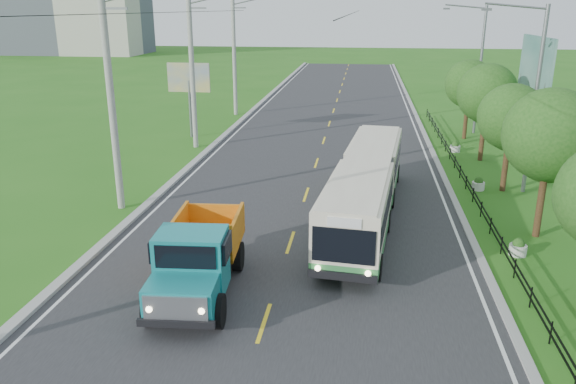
% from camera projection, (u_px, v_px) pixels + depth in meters
% --- Properties ---
extents(ground, '(240.00, 240.00, 0.00)m').
position_uv_depth(ground, '(264.00, 323.00, 16.51)').
color(ground, '#276718').
rests_on(ground, ground).
extents(road, '(14.00, 120.00, 0.02)m').
position_uv_depth(road, '(319.00, 155.00, 35.33)').
color(road, '#28282B').
rests_on(road, ground).
extents(curb_left, '(0.40, 120.00, 0.15)m').
position_uv_depth(curb_left, '(208.00, 150.00, 36.23)').
color(curb_left, '#9E9E99').
rests_on(curb_left, ground).
extents(curb_right, '(0.30, 120.00, 0.10)m').
position_uv_depth(curb_right, '(435.00, 158.00, 34.41)').
color(curb_right, '#9E9E99').
rests_on(curb_right, ground).
extents(edge_line_left, '(0.12, 120.00, 0.00)m').
position_uv_depth(edge_line_left, '(216.00, 151.00, 36.17)').
color(edge_line_left, silver).
rests_on(edge_line_left, road).
extents(edge_line_right, '(0.12, 120.00, 0.00)m').
position_uv_depth(edge_line_right, '(427.00, 158.00, 34.49)').
color(edge_line_right, silver).
rests_on(edge_line_right, road).
extents(centre_dash, '(0.12, 2.20, 0.00)m').
position_uv_depth(centre_dash, '(264.00, 322.00, 16.51)').
color(centre_dash, yellow).
rests_on(centre_dash, road).
extents(railing_right, '(0.04, 40.00, 0.60)m').
position_uv_depth(railing_right, '(466.00, 184.00, 28.58)').
color(railing_right, black).
rests_on(railing_right, ground).
extents(pole_near, '(3.51, 0.32, 10.00)m').
position_uv_depth(pole_near, '(112.00, 98.00, 24.44)').
color(pole_near, gray).
rests_on(pole_near, ground).
extents(pole_mid, '(3.51, 0.32, 10.00)m').
position_uv_depth(pole_mid, '(193.00, 69.00, 35.73)').
color(pole_mid, gray).
rests_on(pole_mid, ground).
extents(pole_far, '(3.51, 0.32, 10.00)m').
position_uv_depth(pole_far, '(235.00, 54.00, 47.02)').
color(pole_far, gray).
rests_on(pole_far, ground).
extents(tree_third, '(3.60, 3.62, 6.00)m').
position_uv_depth(tree_third, '(550.00, 139.00, 21.68)').
color(tree_third, '#382314').
rests_on(tree_third, ground).
extents(tree_fourth, '(3.24, 3.31, 5.40)m').
position_uv_depth(tree_fourth, '(511.00, 120.00, 27.45)').
color(tree_fourth, '#382314').
rests_on(tree_fourth, ground).
extents(tree_fifth, '(3.48, 3.52, 5.80)m').
position_uv_depth(tree_fifth, '(487.00, 96.00, 33.01)').
color(tree_fifth, '#382314').
rests_on(tree_fifth, ground).
extents(tree_back, '(3.30, 3.36, 5.50)m').
position_uv_depth(tree_back, '(470.00, 86.00, 38.72)').
color(tree_back, '#382314').
rests_on(tree_back, ground).
extents(streetlight_mid, '(3.02, 0.20, 9.07)m').
position_uv_depth(streetlight_mid, '(533.00, 94.00, 26.80)').
color(streetlight_mid, slate).
rests_on(streetlight_mid, ground).
extents(streetlight_far, '(3.02, 0.20, 9.07)m').
position_uv_depth(streetlight_far, '(478.00, 65.00, 39.98)').
color(streetlight_far, slate).
rests_on(streetlight_far, ground).
extents(planter_near, '(0.64, 0.64, 0.67)m').
position_uv_depth(planter_near, '(518.00, 248.00, 20.98)').
color(planter_near, silver).
rests_on(planter_near, ground).
extents(planter_mid, '(0.64, 0.64, 0.67)m').
position_uv_depth(planter_mid, '(478.00, 184.00, 28.51)').
color(planter_mid, silver).
rests_on(planter_mid, ground).
extents(planter_far, '(0.64, 0.64, 0.67)m').
position_uv_depth(planter_far, '(455.00, 147.00, 36.04)').
color(planter_far, silver).
rests_on(planter_far, ground).
extents(billboard_left, '(3.00, 0.20, 5.20)m').
position_uv_depth(billboard_left, '(189.00, 82.00, 39.09)').
color(billboard_left, slate).
rests_on(billboard_left, ground).
extents(billboard_right, '(0.24, 6.00, 7.30)m').
position_uv_depth(billboard_right, '(535.00, 72.00, 32.10)').
color(billboard_right, slate).
rests_on(billboard_right, ground).
extents(bus, '(3.64, 14.12, 2.70)m').
position_uv_depth(bus, '(366.00, 184.00, 24.15)').
color(bus, '#348240').
rests_on(bus, ground).
extents(dump_truck, '(2.62, 5.96, 2.45)m').
position_uv_depth(dump_truck, '(198.00, 254.00, 17.85)').
color(dump_truck, teal).
rests_on(dump_truck, ground).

